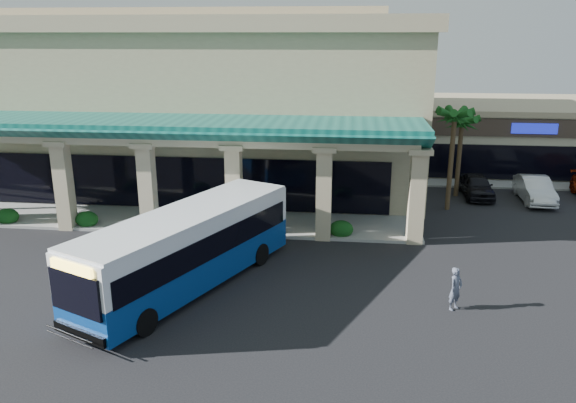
% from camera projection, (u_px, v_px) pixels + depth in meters
% --- Properties ---
extents(ground, '(110.00, 110.00, 0.00)m').
position_uv_depth(ground, '(281.00, 280.00, 23.52)').
color(ground, black).
extents(main_building, '(30.80, 14.80, 11.35)m').
position_uv_depth(main_building, '(193.00, 99.00, 37.99)').
color(main_building, tan).
rests_on(main_building, ground).
extents(arcade, '(30.00, 6.20, 5.70)m').
position_uv_depth(arcade, '(148.00, 171.00, 30.05)').
color(arcade, '#0E554E').
rests_on(arcade, ground).
extents(strip_mall, '(22.50, 12.50, 4.90)m').
position_uv_depth(strip_mall, '(548.00, 134.00, 43.70)').
color(strip_mall, beige).
rests_on(strip_mall, ground).
extents(palm_0, '(2.40, 2.40, 6.60)m').
position_uv_depth(palm_0, '(452.00, 154.00, 32.12)').
color(palm_0, '#144D17').
rests_on(palm_0, ground).
extents(palm_1, '(2.40, 2.40, 5.80)m').
position_uv_depth(palm_1, '(460.00, 151.00, 34.98)').
color(palm_1, '#144D17').
rests_on(palm_1, ground).
extents(broadleaf_tree, '(2.60, 2.60, 4.81)m').
position_uv_depth(broadleaf_tree, '(418.00, 143.00, 40.10)').
color(broadleaf_tree, '#0D3B10').
rests_on(broadleaf_tree, ground).
extents(transit_bus, '(7.15, 11.58, 3.21)m').
position_uv_depth(transit_bus, '(189.00, 250.00, 22.50)').
color(transit_bus, navy).
rests_on(transit_bus, ground).
extents(pedestrian, '(0.71, 0.71, 1.66)m').
position_uv_depth(pedestrian, '(456.00, 289.00, 20.86)').
color(pedestrian, '#4E5569').
rests_on(pedestrian, ground).
extents(car_silver, '(1.75, 4.27, 1.45)m').
position_uv_depth(car_silver, '(477.00, 186.00, 35.41)').
color(car_silver, black).
rests_on(car_silver, ground).
extents(car_white, '(1.75, 4.67, 1.52)m').
position_uv_depth(car_white, '(535.00, 189.00, 34.41)').
color(car_white, silver).
rests_on(car_white, ground).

